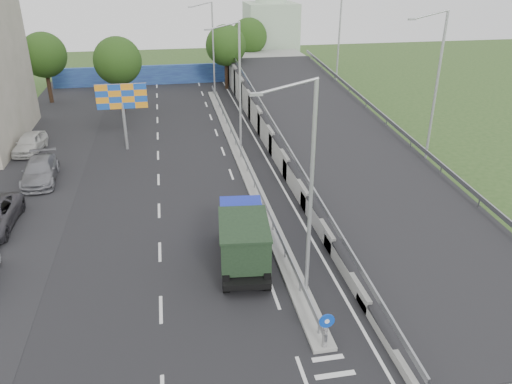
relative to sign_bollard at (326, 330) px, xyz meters
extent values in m
cube|color=black|center=(-3.00, 17.83, -1.03)|extent=(26.00, 90.00, 0.04)
cube|color=black|center=(-16.00, 17.83, -1.03)|extent=(8.00, 90.00, 0.05)
cube|color=gray|center=(0.00, 21.83, -0.93)|extent=(1.00, 44.00, 0.20)
cube|color=gray|center=(12.30, 21.83, 1.32)|extent=(0.10, 50.00, 0.32)
cube|color=gray|center=(2.80, 21.83, 1.32)|extent=(0.10, 50.00, 0.32)
cube|color=gray|center=(0.00, 21.83, -0.28)|extent=(0.08, 44.00, 0.32)
cylinder|color=gray|center=(0.00, 21.83, -0.53)|extent=(0.09, 0.09, 0.60)
cylinder|color=black|center=(0.00, 0.03, -0.23)|extent=(0.20, 0.20, 1.20)
cylinder|color=#0C3FBF|center=(0.00, -0.05, 0.52)|extent=(0.64, 0.05, 0.64)
cylinder|color=white|center=(0.00, -0.08, 0.52)|extent=(0.20, 0.03, 0.20)
cylinder|color=#B2B5B7|center=(0.30, 3.83, 4.17)|extent=(0.18, 0.18, 10.00)
cylinder|color=#B2B5B7|center=(-0.90, 3.83, 8.92)|extent=(2.57, 0.12, 0.66)
cube|color=#B2B5B7|center=(-2.10, 3.83, 8.67)|extent=(0.50, 0.18, 0.12)
cylinder|color=#B2B5B7|center=(0.30, 23.83, 4.17)|extent=(0.18, 0.18, 10.00)
cylinder|color=#B2B5B7|center=(-0.90, 23.83, 8.92)|extent=(2.57, 0.12, 0.66)
cube|color=#B2B5B7|center=(-2.10, 23.83, 8.67)|extent=(0.50, 0.18, 0.12)
cylinder|color=#B2B5B7|center=(0.30, 43.83, 4.17)|extent=(0.18, 0.18, 10.00)
cylinder|color=#B2B5B7|center=(-0.90, 43.83, 8.92)|extent=(2.57, 0.12, 0.66)
cube|color=#B2B5B7|center=(-2.10, 43.83, 8.67)|extent=(0.50, 0.18, 0.12)
cube|color=navy|center=(-4.00, 49.83, 0.17)|extent=(30.00, 0.50, 2.40)
cube|color=#B2CCAD|center=(10.00, 57.83, 3.47)|extent=(7.00, 7.00, 9.00)
cylinder|color=#B2B5B7|center=(-9.00, 25.83, 0.97)|extent=(0.24, 0.24, 4.00)
cube|color=orange|center=(-9.00, 25.83, 3.47)|extent=(4.00, 0.20, 2.00)
cylinder|color=black|center=(-10.00, 37.83, 0.97)|extent=(0.44, 0.44, 4.00)
sphere|color=#223C10|center=(-10.00, 37.83, 4.17)|extent=(4.80, 4.80, 4.80)
cylinder|color=black|center=(2.00, 45.83, 0.97)|extent=(0.44, 0.44, 4.00)
sphere|color=#223C10|center=(2.00, 45.83, 4.17)|extent=(4.80, 4.80, 4.80)
cylinder|color=black|center=(-18.00, 42.83, 0.97)|extent=(0.44, 0.44, 4.00)
sphere|color=#223C10|center=(-18.00, 42.83, 4.17)|extent=(4.80, 4.80, 4.80)
cylinder|color=black|center=(6.00, 52.83, 0.97)|extent=(0.44, 0.44, 4.00)
sphere|color=#223C10|center=(6.00, 52.83, 4.17)|extent=(4.80, 4.80, 4.80)
cylinder|color=black|center=(-2.97, 9.00, -0.49)|extent=(0.45, 1.11, 1.08)
cylinder|color=black|center=(-1.02, 8.81, -0.49)|extent=(0.45, 1.11, 1.08)
cylinder|color=black|center=(-3.06, 8.13, -0.49)|extent=(0.45, 1.11, 1.08)
cylinder|color=black|center=(-1.11, 7.93, -0.49)|extent=(0.45, 1.11, 1.08)
cylinder|color=black|center=(-3.40, 4.72, -0.49)|extent=(0.45, 1.11, 1.08)
cylinder|color=black|center=(-1.45, 4.52, -0.49)|extent=(0.45, 1.11, 1.08)
cube|color=black|center=(-2.20, 6.86, -0.35)|extent=(2.85, 6.26, 0.29)
cube|color=#0E1D9A|center=(-1.97, 9.15, 0.63)|extent=(2.40, 1.78, 1.66)
cube|color=black|center=(-1.90, 9.90, 1.07)|extent=(1.86, 0.24, 0.69)
cube|color=black|center=(-1.89, 9.98, -0.40)|extent=(2.26, 0.37, 0.49)
cube|color=black|center=(-2.26, 6.28, 0.73)|extent=(2.71, 3.94, 1.76)
cube|color=black|center=(-2.26, 6.28, 1.66)|extent=(2.82, 4.04, 0.12)
imported|color=gray|center=(-14.74, 20.15, -0.24)|extent=(2.60, 5.61, 1.59)
imported|color=silver|center=(-16.79, 26.63, -0.25)|extent=(2.32, 4.76, 1.56)
camera|label=1|loc=(-5.57, -14.87, 13.36)|focal=35.00mm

